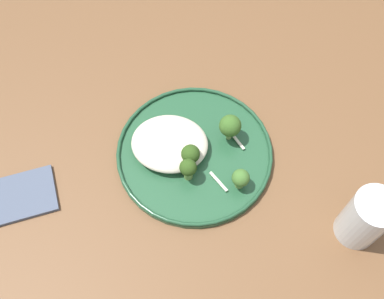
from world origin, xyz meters
name	(u,v)px	position (x,y,z in m)	size (l,w,h in m)	color
ground	(206,269)	(0.00, 0.00, 0.00)	(6.00, 6.00, 0.00)	#47423D
wooden_dining_table	(215,189)	(0.00, 0.00, 0.66)	(1.40, 1.00, 0.74)	brown
dinner_plate	(192,152)	(0.05, -0.03, 0.75)	(0.29, 0.29, 0.02)	#235133
noodle_bed	(167,143)	(0.10, -0.03, 0.77)	(0.14, 0.12, 0.04)	beige
seared_scallop_left_edge	(173,158)	(0.08, -0.01, 0.76)	(0.03, 0.03, 0.01)	#E5C689
seared_scallop_front_small	(142,140)	(0.14, -0.03, 0.76)	(0.03, 0.03, 0.01)	beige
seared_scallop_right_edge	(180,139)	(0.08, -0.05, 0.76)	(0.03, 0.03, 0.01)	beige
seared_scallop_tilted_round	(155,135)	(0.12, -0.05, 0.76)	(0.03, 0.03, 0.01)	#DBB77A
broccoli_floret_small_sprig	(186,168)	(0.06, 0.02, 0.78)	(0.03, 0.03, 0.05)	#7A994C
broccoli_floret_beside_noodles	(188,154)	(0.05, -0.01, 0.78)	(0.03, 0.03, 0.05)	#89A356
broccoli_floret_front_edge	(238,178)	(-0.04, 0.03, 0.78)	(0.03, 0.03, 0.05)	#7A994C
broccoli_floret_near_rim	(228,126)	(-0.01, -0.07, 0.79)	(0.04, 0.04, 0.06)	#89A356
onion_sliver_pale_crescent	(233,138)	(-0.02, -0.07, 0.75)	(0.06, 0.01, 0.00)	silver
onion_sliver_short_strip	(215,181)	(0.00, 0.03, 0.75)	(0.05, 0.01, 0.00)	silver
water_glass	(361,219)	(-0.24, 0.08, 0.79)	(0.07, 0.07, 0.12)	silver
folded_napkin	(11,198)	(0.36, 0.11, 0.74)	(0.15, 0.09, 0.01)	#4C566B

